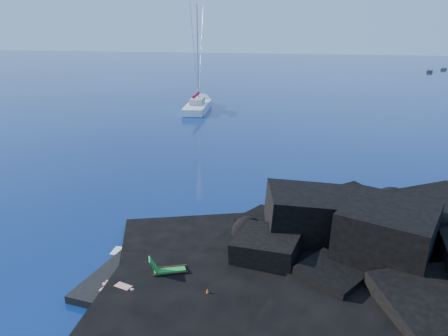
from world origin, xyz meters
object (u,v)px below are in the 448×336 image
object	(u,v)px
deck_chair	(170,266)
distant_boat_b	(444,70)
sailboat	(198,110)
marker_cone	(208,293)
sunbather	(123,288)
distant_boat_a	(430,72)

from	to	relation	value
deck_chair	distant_boat_b	size ratio (longest dim) A/B	0.41
sailboat	distant_boat_b	size ratio (longest dim) A/B	3.69
deck_chair	marker_cone	world-z (taller)	deck_chair
sunbather	distant_boat_a	distance (m)	121.00
sailboat	distant_boat_b	bearing A→B (deg)	49.76
distant_boat_b	distant_boat_a	bearing A→B (deg)	-102.87
sailboat	distant_boat_a	bearing A→B (deg)	49.62
sailboat	marker_cone	bearing A→B (deg)	-80.80
sunbather	distant_boat_a	xyz separation A→B (m)	(33.67, 116.22, -0.54)
sunbather	marker_cone	world-z (taller)	marker_cone
sunbather	sailboat	bearing A→B (deg)	117.64
sailboat	sunbather	distance (m)	46.56
sunbather	distant_boat_b	xyz separation A→B (m)	(39.12, 125.40, -0.54)
sailboat	deck_chair	xyz separation A→B (m)	(12.11, -43.71, 0.91)
deck_chair	distant_boat_a	distance (m)	119.01
sailboat	distant_boat_b	xyz separation A→B (m)	(49.68, 80.06, 0.00)
deck_chair	sunbather	xyz separation A→B (m)	(-1.54, -1.63, -0.37)
distant_boat_b	deck_chair	bearing A→B (deg)	-89.06
sunbather	distant_boat_a	world-z (taller)	sunbather
marker_cone	distant_boat_b	distance (m)	129.92
deck_chair	distant_boat_a	bearing A→B (deg)	48.76
sailboat	sunbather	world-z (taller)	sailboat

